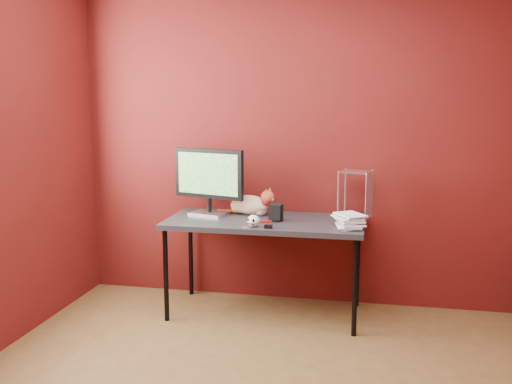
% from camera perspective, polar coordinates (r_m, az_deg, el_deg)
% --- Properties ---
extents(room, '(3.52, 3.52, 2.61)m').
position_cam_1_polar(room, '(2.90, -1.15, 4.92)').
color(room, brown).
rests_on(room, ground).
extents(desk, '(1.50, 0.70, 0.75)m').
position_cam_1_polar(desk, '(4.37, 0.91, -3.42)').
color(desk, black).
rests_on(desk, ground).
extents(monitor, '(0.59, 0.26, 0.53)m').
position_cam_1_polar(monitor, '(4.51, -4.75, 1.37)').
color(monitor, silver).
rests_on(monitor, desk).
extents(cat, '(0.48, 0.28, 0.23)m').
position_cam_1_polar(cat, '(4.54, -0.58, -1.27)').
color(cat, orange).
rests_on(cat, desk).
extents(skull_mug, '(0.09, 0.09, 0.09)m').
position_cam_1_polar(skull_mug, '(4.11, -0.26, -2.90)').
color(skull_mug, white).
rests_on(skull_mug, desk).
extents(speaker, '(0.11, 0.11, 0.13)m').
position_cam_1_polar(speaker, '(4.31, 2.01, -2.14)').
color(speaker, black).
rests_on(speaker, desk).
extents(book_stack, '(0.26, 0.28, 1.11)m').
position_cam_1_polar(book_stack, '(4.05, 8.45, 4.13)').
color(book_stack, beige).
rests_on(book_stack, desk).
extents(wire_rack, '(0.25, 0.23, 0.37)m').
position_cam_1_polar(wire_rack, '(4.43, 9.90, -0.26)').
color(wire_rack, silver).
rests_on(wire_rack, desk).
extents(pocket_knife, '(0.09, 0.04, 0.02)m').
position_cam_1_polar(pocket_knife, '(4.24, 0.95, -3.01)').
color(pocket_knife, '#970E0B').
rests_on(pocket_knife, desk).
extents(black_gadget, '(0.06, 0.03, 0.03)m').
position_cam_1_polar(black_gadget, '(4.07, 1.24, -3.48)').
color(black_gadget, black).
rests_on(black_gadget, desk).
extents(washer, '(0.05, 0.05, 0.00)m').
position_cam_1_polar(washer, '(4.10, -0.99, -3.54)').
color(washer, silver).
rests_on(washer, desk).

